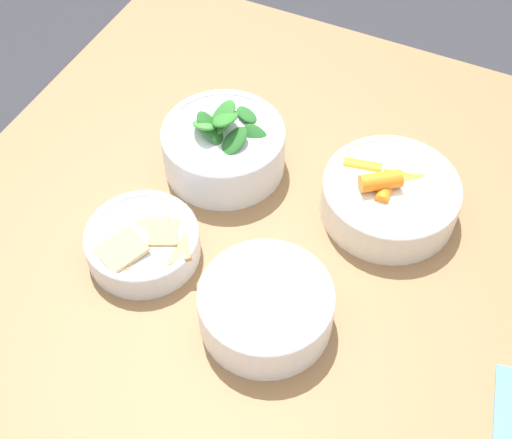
{
  "coord_description": "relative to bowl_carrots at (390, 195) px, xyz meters",
  "views": [
    {
      "loc": [
        0.47,
        0.23,
        1.48
      ],
      "look_at": [
        -0.05,
        -0.01,
        0.76
      ],
      "focal_mm": 50.0,
      "sensor_mm": 36.0,
      "label": 1
    }
  ],
  "objects": [
    {
      "name": "dining_table",
      "position": [
        0.16,
        -0.13,
        -0.15
      ],
      "size": [
        1.01,
        0.86,
        0.73
      ],
      "color": "olive",
      "rests_on": "ground_plane"
    },
    {
      "name": "bowl_greens",
      "position": [
        0.02,
        -0.23,
        0.01
      ],
      "size": [
        0.17,
        0.17,
        0.11
      ],
      "color": "silver",
      "rests_on": "dining_table"
    },
    {
      "name": "bowl_cookies",
      "position": [
        0.2,
        -0.26,
        -0.01
      ],
      "size": [
        0.14,
        0.15,
        0.05
      ],
      "color": "silver",
      "rests_on": "dining_table"
    },
    {
      "name": "bowl_beans_hotdog",
      "position": [
        0.22,
        -0.07,
        -0.0
      ],
      "size": [
        0.16,
        0.16,
        0.06
      ],
      "color": "white",
      "rests_on": "dining_table"
    },
    {
      "name": "bowl_carrots",
      "position": [
        0.0,
        0.0,
        0.0
      ],
      "size": [
        0.18,
        0.18,
        0.08
      ],
      "color": "silver",
      "rests_on": "dining_table"
    }
  ]
}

